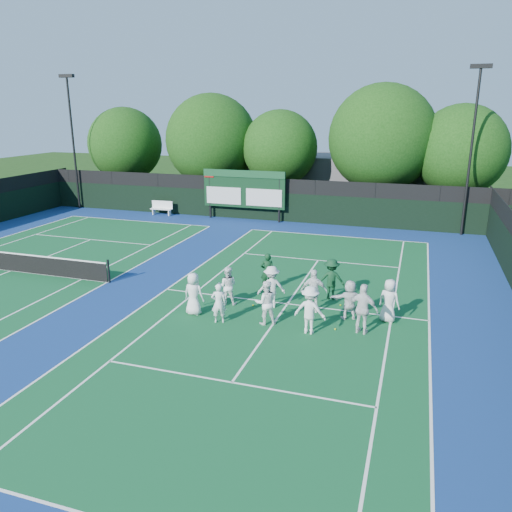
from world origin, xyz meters
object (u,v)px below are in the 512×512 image
(scoreboard, at_px, (244,189))
(tennis_net, at_px, (10,261))
(bench, at_px, (162,207))
(coach_left, at_px, (267,271))

(scoreboard, height_order, tennis_net, scoreboard)
(tennis_net, xyz_separation_m, bench, (0.56, 14.38, 0.07))
(scoreboard, xyz_separation_m, tennis_net, (-6.99, -14.59, -1.70))
(tennis_net, height_order, bench, tennis_net)
(scoreboard, distance_m, coach_left, 14.44)
(tennis_net, relative_size, bench, 6.76)
(bench, relative_size, coach_left, 1.01)
(tennis_net, relative_size, coach_left, 6.83)
(bench, xyz_separation_m, coach_left, (12.15, -12.97, 0.26))
(tennis_net, bearing_deg, coach_left, 6.30)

